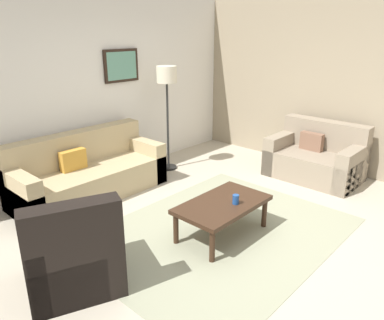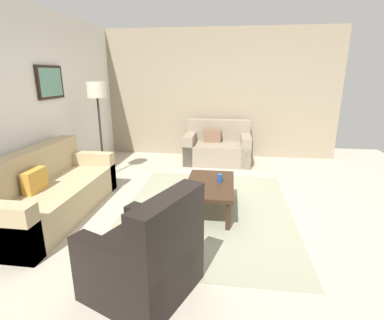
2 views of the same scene
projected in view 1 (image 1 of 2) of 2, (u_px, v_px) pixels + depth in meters
ground_plane at (219, 233)px, 4.39m from camera, size 8.00×8.00×0.00m
rear_partition at (85, 90)px, 5.58m from camera, size 6.00×0.12×2.80m
stone_feature_panel at (338, 85)px, 6.01m from camera, size 0.12×5.20×2.80m
area_rug at (219, 233)px, 4.39m from camera, size 3.00×2.31×0.01m
couch_main at (86, 174)px, 5.35m from camera, size 2.16×0.87×0.88m
couch_loveseat at (317, 159)px, 5.97m from camera, size 0.89×1.37×0.88m
armchair_leather at (74, 259)px, 3.37m from camera, size 1.04×1.04×0.95m
coffee_table at (222, 207)px, 4.24m from camera, size 1.10×0.64×0.41m
cup at (236, 199)px, 4.18m from camera, size 0.07×0.07×0.11m
lamp_standing at (167, 85)px, 5.95m from camera, size 0.32×0.32×1.71m
framed_artwork at (121, 66)px, 5.85m from camera, size 0.64×0.04×0.50m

